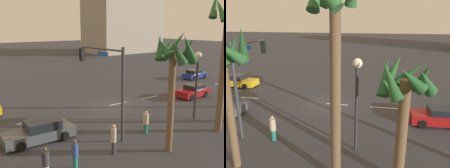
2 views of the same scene
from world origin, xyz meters
TOP-DOWN VIEW (x-y plane):
  - ground_plane at (0.00, 0.00)m, footprint 220.00×220.00m
  - lane_stripe_0 at (-18.00, 0.00)m, footprint 1.98×0.14m
  - lane_stripe_1 at (-11.28, 0.00)m, footprint 2.48×0.14m
  - lane_stripe_2 at (-5.27, 0.00)m, footprint 2.46×0.14m
  - lane_stripe_3 at (-1.02, 0.00)m, footprint 2.05×0.14m
  - lane_stripe_4 at (7.96, 0.00)m, footprint 1.89×0.14m
  - car_0 at (-17.91, -4.06)m, footprint 4.02×1.99m
  - car_1 at (8.44, 3.99)m, footprint 4.69×1.97m
  - car_2 at (-9.23, 2.52)m, footprint 4.03×1.98m
  - traffic_signal at (4.12, 5.63)m, footprint 0.72×4.88m
  - streetlamp at (-3.62, 7.13)m, footprint 0.56×0.56m
  - pedestrian_0 at (1.75, 7.09)m, footprint 0.48×0.48m
  - pedestrian_1 at (9.78, 8.55)m, footprint 0.39×0.39m
  - pedestrian_2 at (8.14, 8.56)m, footprint 0.47×0.47m
  - pedestrian_3 at (5.48, 8.38)m, footprint 0.46×0.46m
  - palm_tree_1 at (2.38, 10.01)m, footprint 2.63×2.69m
  - building_1 at (-34.00, -42.99)m, footprint 21.40×13.64m

SIDE VIEW (x-z plane):
  - ground_plane at x=0.00m, z-range 0.00..0.00m
  - lane_stripe_0 at x=-18.00m, z-range 0.00..0.01m
  - lane_stripe_1 at x=-11.28m, z-range 0.00..0.01m
  - lane_stripe_2 at x=-5.27m, z-range 0.00..0.01m
  - lane_stripe_3 at x=-1.02m, z-range 0.00..0.01m
  - lane_stripe_4 at x=7.96m, z-range 0.00..0.01m
  - car_0 at x=-17.91m, z-range -0.04..1.26m
  - car_2 at x=-9.23m, z-range -0.04..1.31m
  - car_1 at x=8.44m, z-range -0.06..1.35m
  - pedestrian_0 at x=1.75m, z-range 0.03..1.73m
  - pedestrian_2 at x=8.14m, z-range 0.04..1.73m
  - pedestrian_1 at x=9.78m, z-range 0.04..1.76m
  - pedestrian_3 at x=5.48m, z-range 0.07..1.98m
  - streetlamp at x=-3.62m, z-range 1.17..6.75m
  - traffic_signal at x=4.12m, z-range 1.11..7.40m
  - palm_tree_1 at x=2.38m, z-range 1.93..9.31m
  - building_1 at x=-34.00m, z-range 0.00..17.23m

